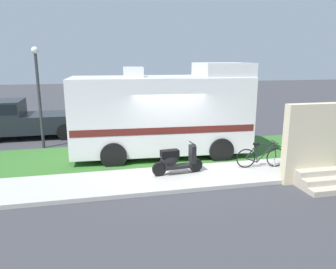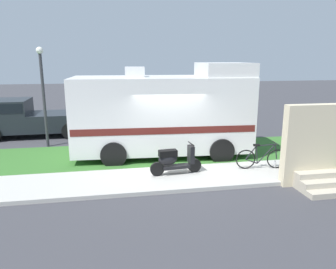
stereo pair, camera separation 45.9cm
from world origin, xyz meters
The scene contains 11 objects.
ground_plane centered at (0.00, 0.00, 0.00)m, with size 80.00×80.00×0.00m, color #38383D.
sidewalk centered at (0.00, -1.20, 0.06)m, with size 24.00×2.00×0.12m.
grass_strip centered at (0.00, 1.50, 0.04)m, with size 24.00×3.40×0.08m.
motorhome_rv centered at (0.03, 1.48, 1.68)m, with size 6.66×2.92×3.51m.
scooter centered at (-0.08, -0.98, 0.58)m, with size 1.67×0.51×0.97m.
bicycle centered at (2.84, -0.97, 0.49)m, with size 1.68×0.52×0.88m.
pickup_truck_near centered at (-6.09, 5.75, 0.96)m, with size 5.63×2.25×1.79m.
porch_steps centered at (3.89, -2.29, 0.97)m, with size 2.00×1.26×2.40m.
bottle_green centered at (4.20, -1.71, 0.23)m, with size 0.07×0.07×0.26m.
bottle_spare centered at (3.32, -1.01, 0.23)m, with size 0.08×0.08×0.26m.
street_lamp_post centered at (-4.68, 3.60, 2.51)m, with size 0.28×0.28×4.12m.
Camera 1 is at (-2.40, -10.23, 3.67)m, focal length 34.26 mm.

